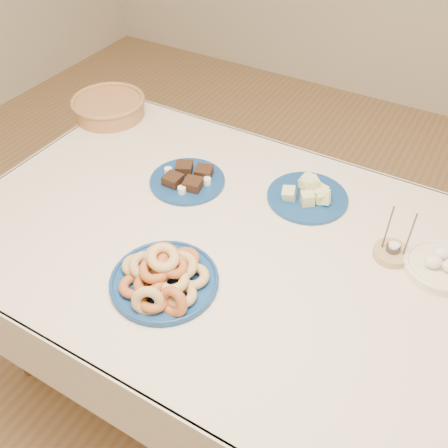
{
  "coord_description": "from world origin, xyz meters",
  "views": [
    {
      "loc": [
        0.52,
        -0.95,
        1.81
      ],
      "look_at": [
        0.0,
        -0.05,
        0.85
      ],
      "focal_mm": 40.0,
      "sensor_mm": 36.0,
      "label": 1
    }
  ],
  "objects": [
    {
      "name": "ground",
      "position": [
        0.0,
        0.0,
        0.0
      ],
      "size": [
        5.0,
        5.0,
        0.0
      ],
      "primitive_type": "plane",
      "color": "olive",
      "rests_on": "ground"
    },
    {
      "name": "melon_plate",
      "position": [
        0.13,
        0.29,
        0.78
      ],
      "size": [
        0.35,
        0.35,
        0.09
      ],
      "rotation": [
        0.0,
        0.0,
        0.4
      ],
      "color": "navy",
      "rests_on": "dining_table"
    },
    {
      "name": "wicker_basket",
      "position": [
        -0.79,
        0.38,
        0.79
      ],
      "size": [
        0.36,
        0.36,
        0.08
      ],
      "rotation": [
        0.0,
        0.0,
        0.23
      ],
      "color": "brown",
      "rests_on": "dining_table"
    },
    {
      "name": "candle_holder",
      "position": [
        0.44,
        0.17,
        0.77
      ],
      "size": [
        0.11,
        0.11,
        0.18
      ],
      "rotation": [
        0.0,
        0.0,
        0.04
      ],
      "color": "tan",
      "rests_on": "dining_table"
    },
    {
      "name": "egg_bowl",
      "position": [
        0.57,
        0.18,
        0.77
      ],
      "size": [
        0.26,
        0.26,
        0.07
      ],
      "rotation": [
        0.0,
        0.0,
        0.4
      ],
      "color": "white",
      "rests_on": "dining_table"
    },
    {
      "name": "brownie_plate",
      "position": [
        -0.27,
        0.16,
        0.76
      ],
      "size": [
        0.33,
        0.33,
        0.05
      ],
      "rotation": [
        0.0,
        0.0,
        0.34
      ],
      "color": "navy",
      "rests_on": "dining_table"
    },
    {
      "name": "dining_table",
      "position": [
        0.0,
        0.0,
        0.64
      ],
      "size": [
        1.71,
        1.11,
        0.75
      ],
      "color": "brown",
      "rests_on": "ground"
    },
    {
      "name": "donut_platter",
      "position": [
        -0.07,
        -0.25,
        0.79
      ],
      "size": [
        0.39,
        0.39,
        0.14
      ],
      "rotation": [
        0.0,
        0.0,
        0.36
      ],
      "color": "navy",
      "rests_on": "dining_table"
    }
  ]
}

